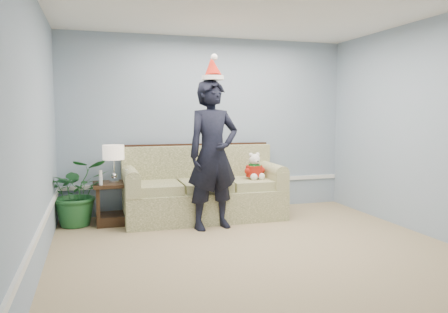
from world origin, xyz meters
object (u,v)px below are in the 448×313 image
Objects in this scene: table_lamp at (113,154)px; teddy_bear at (254,169)px; sofa at (203,192)px; side_table at (116,208)px; man at (213,155)px; houseplant at (77,192)px.

teddy_bear is (2.01, -0.16, -0.27)m from table_lamp.
sofa is 4.42× the size of table_lamp.
man is (1.23, -0.62, 0.76)m from side_table.
man is at bearing -90.45° from sofa.
table_lamp is at bearing -4.11° from houseplant.
man is (1.74, -0.67, 0.53)m from houseplant.
side_table is at bearing 142.20° from man.
man is at bearing -20.92° from houseplant.
table_lamp is 2.04m from teddy_bear.
man reaches higher than teddy_bear.
sofa is 2.48× the size of houseplant.
table_lamp is (-0.02, 0.01, 0.75)m from side_table.
man reaches higher than table_lamp.
sofa is at bearing 0.13° from side_table.
table_lamp is at bearing 166.19° from teddy_bear.
teddy_bear reaches higher than side_table.
side_table is 0.66× the size of houseplant.
man is (-0.01, -0.62, 0.61)m from sofa.
side_table is at bearing 166.49° from teddy_bear.
teddy_bear is at bearing -4.24° from side_table.
table_lamp is 0.71m from houseplant.
table_lamp is (-1.26, 0.01, 0.60)m from sofa.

